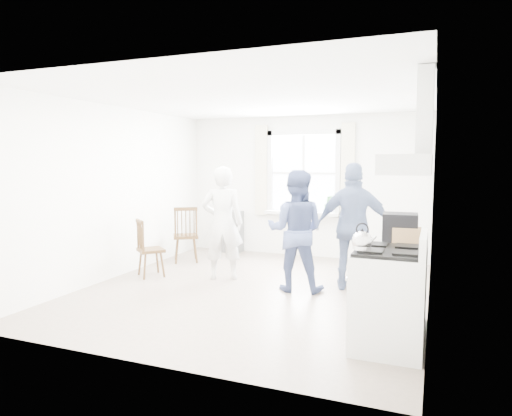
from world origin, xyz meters
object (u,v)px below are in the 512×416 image
Objects in this scene: windsor_chair_b at (144,242)px; person_right at (354,227)px; low_cabinet at (402,284)px; windsor_chair_a at (186,228)px; person_left at (222,223)px; person_mid at (296,231)px; gas_stove at (389,298)px; stereo_stack at (400,228)px.

person_right is at bearing 9.04° from windsor_chair_b.
low_cabinet is 0.51× the size of person_right.
person_left reaches higher than windsor_chair_a.
person_mid reaches higher than low_cabinet.
person_mid is (2.26, -0.93, 0.22)m from windsor_chair_a.
person_left is at bearing -5.18° from person_right.
low_cabinet is 0.91× the size of windsor_chair_a.
low_cabinet is 2.87m from person_left.
gas_stove is 4.42m from windsor_chair_a.
windsor_chair_b is at bearing 159.38° from gas_stove.
low_cabinet is 4.13m from windsor_chair_a.
stereo_stack is at bearing 87.14° from gas_stove.
person_mid reaches higher than windsor_chair_b.
gas_stove reaches higher than low_cabinet.
person_right is at bearing 119.43° from stereo_stack.
person_mid is at bearing 3.73° from windsor_chair_b.
person_right is at bearing 162.17° from person_left.
gas_stove is at bearing -95.68° from low_cabinet.
windsor_chair_a reaches higher than low_cabinet.
person_mid is (-1.45, 0.86, 0.38)m from low_cabinet.
windsor_chair_b is at bearing -94.85° from windsor_chair_a.
person_right is (-0.65, 1.90, 0.39)m from gas_stove.
stereo_stack is 0.42× the size of windsor_chair_b.
person_right is (3.09, 0.49, 0.33)m from windsor_chair_b.
windsor_chair_a is 3.06m from person_right.
low_cabinet is 0.54× the size of person_mid.
stereo_stack is 0.22× the size of person_left.
stereo_stack is 1.68m from person_mid.
gas_stove is 0.66× the size of person_left.
person_mid is (-1.42, 0.88, -0.23)m from stereo_stack.
person_left reaches higher than windsor_chair_b.
person_mid is (-1.38, 1.56, 0.34)m from gas_stove.
low_cabinet is at bearing 84.32° from gas_stove.
windsor_chair_b is (-0.09, -1.09, -0.06)m from windsor_chair_a.
windsor_chair_b is 3.14m from person_right.
stereo_stack reaches higher than low_cabinet.
low_cabinet is 1.00× the size of windsor_chair_b.
person_right is at bearing -162.54° from person_mid.
windsor_chair_a reaches higher than windsor_chair_b.
windsor_chair_b is at bearing -6.34° from person_left.
gas_stove is 0.64× the size of person_right.
person_mid is 0.94× the size of person_right.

